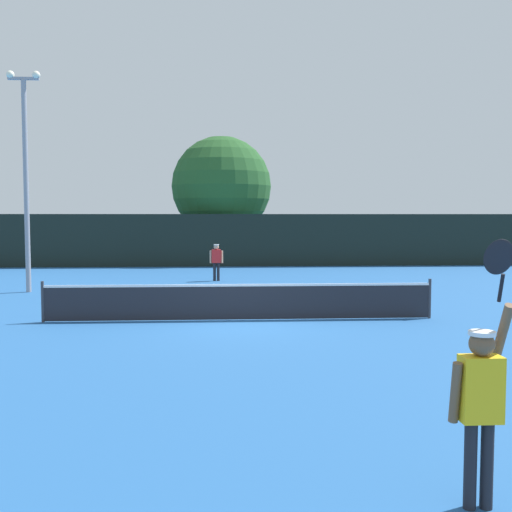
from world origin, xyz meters
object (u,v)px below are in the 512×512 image
Objects in this scene: large_tree at (221,186)px; parked_car_mid at (366,244)px; tennis_ball at (262,308)px; player_receiving at (216,259)px; player_serving at (481,391)px; parked_car_near at (109,246)px; light_pole at (26,167)px.

large_tree reaches higher than parked_car_mid.
parked_car_mid is at bearing 69.28° from tennis_ball.
large_tree is at bearing -91.30° from player_receiving.
large_tree is (-2.39, 30.47, 3.39)m from player_serving.
tennis_ball is 24.56m from parked_car_near.
tennis_ball is at bearing -86.27° from large_tree.
parked_car_mid is (17.04, 18.96, -3.73)m from light_pole.
large_tree is 1.77× the size of parked_car_mid.
parked_car_near is at bearing 91.70° from light_pole.
parked_car_mid is (8.83, 23.36, 0.74)m from tennis_ball.
large_tree reaches higher than player_receiving.
light_pole is 15.51m from large_tree.
parked_car_near is at bearing 105.81° from player_serving.
large_tree is at bearing -153.98° from parked_car_mid.
light_pole is at bearing 119.50° from player_serving.
light_pole is 1.87× the size of parked_car_mid.
parked_car_near is at bearing 148.15° from large_tree.
player_serving is at bearing -85.51° from large_tree.
tennis_ball is at bearing -111.76° from parked_car_mid.
tennis_ball is 10.33m from light_pole.
player_serving is 0.60× the size of parked_car_mid.
tennis_ball is at bearing -28.18° from light_pole.
light_pole is at bearing -83.98° from parked_car_near.
tennis_ball is 24.98m from parked_car_mid.
light_pole reaches higher than player_serving.
light_pole is (-8.21, 4.40, 4.48)m from tennis_ball.
parked_car_near is at bearing -179.68° from parked_car_mid.
parked_car_mid is at bearing -123.31° from player_receiving.
player_receiving is 0.37× the size of parked_car_mid.
player_receiving is at bearing -91.30° from large_tree.
parked_car_mid is at bearing 48.06° from light_pole.
player_receiving is at bearing -124.36° from parked_car_mid.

